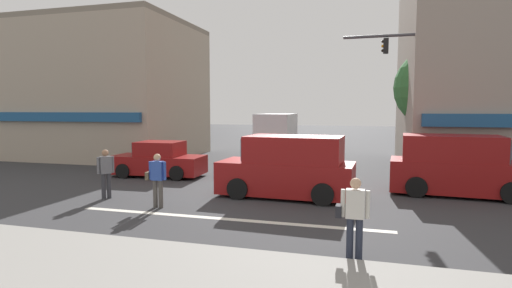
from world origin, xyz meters
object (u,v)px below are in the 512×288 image
traffic_light_mast (443,79)px  pedestrian_mid_crossing (106,171)px  van_crossing_rightbound (288,168)px  pedestrian_foreground_with_bag (354,213)px  box_truck_approaching_near (278,139)px  sedan_crossing_leftbound (159,161)px  van_crossing_center (457,167)px  pedestrian_far_side (157,177)px  street_tree (435,88)px  utility_pole_near_left (141,97)px

traffic_light_mast → pedestrian_mid_crossing: traffic_light_mast is taller
traffic_light_mast → van_crossing_rightbound: bearing=-145.8°
van_crossing_rightbound → pedestrian_mid_crossing: van_crossing_rightbound is taller
traffic_light_mast → pedestrian_foreground_with_bag: size_ratio=3.71×
box_truck_approaching_near → pedestrian_mid_crossing: size_ratio=3.36×
traffic_light_mast → box_truck_approaching_near: bearing=143.8°
box_truck_approaching_near → pedestrian_foreground_with_bag: (4.85, -14.73, -0.30)m
van_crossing_rightbound → pedestrian_foreground_with_bag: bearing=-66.1°
sedan_crossing_leftbound → van_crossing_center: size_ratio=0.88×
van_crossing_rightbound → sedan_crossing_leftbound: van_crossing_rightbound is taller
van_crossing_center → pedestrian_mid_crossing: van_crossing_center is taller
sedan_crossing_leftbound → pedestrian_far_side: bearing=-61.1°
van_crossing_center → pedestrian_foreground_with_bag: van_crossing_center is taller
street_tree → pedestrian_foreground_with_bag: size_ratio=3.52×
street_tree → pedestrian_foreground_with_bag: street_tree is taller
utility_pole_near_left → sedan_crossing_leftbound: 5.30m
van_crossing_center → utility_pole_near_left: bearing=165.0°
utility_pole_near_left → van_crossing_rightbound: utility_pole_near_left is taller
traffic_light_mast → pedestrian_foreground_with_bag: (-3.00, -9.00, -3.22)m
pedestrian_foreground_with_bag → pedestrian_far_side: (-5.95, 2.76, 0.00)m
utility_pole_near_left → pedestrian_far_side: (5.74, -8.49, -2.70)m
pedestrian_far_side → box_truck_approaching_near: bearing=84.7°
street_tree → traffic_light_mast: bearing=-93.7°
van_crossing_center → pedestrian_far_side: van_crossing_center is taller
street_tree → van_crossing_center: 5.91m
street_tree → traffic_light_mast: (-0.22, -3.32, 0.16)m
utility_pole_near_left → pedestrian_foreground_with_bag: utility_pole_near_left is taller
traffic_light_mast → pedestrian_mid_crossing: (-11.25, -5.59, -3.23)m
utility_pole_near_left → pedestrian_far_side: utility_pole_near_left is taller
street_tree → sedan_crossing_leftbound: street_tree is taller
utility_pole_near_left → pedestrian_mid_crossing: bearing=-66.3°
van_crossing_center → pedestrian_mid_crossing: size_ratio=2.83×
utility_pole_near_left → sedan_crossing_leftbound: size_ratio=1.68×
van_crossing_rightbound → utility_pole_near_left: bearing=147.7°
utility_pole_near_left → van_crossing_center: size_ratio=1.49×
pedestrian_mid_crossing → pedestrian_foreground_with_bag: bearing=-22.5°
van_crossing_rightbound → pedestrian_mid_crossing: size_ratio=2.80×
sedan_crossing_leftbound → pedestrian_mid_crossing: (0.54, -4.51, 0.24)m
sedan_crossing_leftbound → van_crossing_center: (12.07, -0.68, 0.29)m
pedestrian_mid_crossing → pedestrian_far_side: size_ratio=1.00×
box_truck_approaching_near → van_crossing_rightbound: bearing=-75.2°
utility_pole_near_left → box_truck_approaching_near: utility_pole_near_left is taller
sedan_crossing_leftbound → utility_pole_near_left: bearing=130.9°
pedestrian_foreground_with_bag → pedestrian_mid_crossing: 8.93m
van_crossing_center → pedestrian_foreground_with_bag: (-3.28, -7.24, -0.05)m
van_crossing_rightbound → pedestrian_far_side: size_ratio=2.80×
utility_pole_near_left → pedestrian_mid_crossing: utility_pole_near_left is taller
van_crossing_rightbound → sedan_crossing_leftbound: bearing=158.2°
box_truck_approaching_near → van_crossing_center: 11.05m
street_tree → pedestrian_mid_crossing: size_ratio=3.52×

